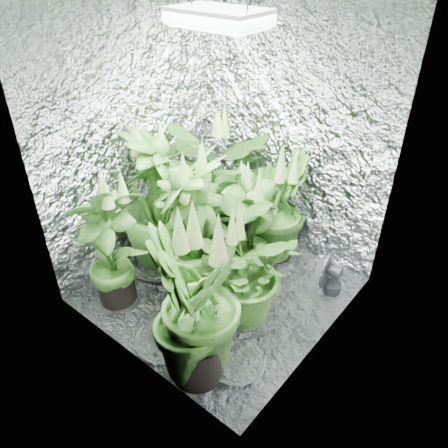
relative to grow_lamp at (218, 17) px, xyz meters
name	(u,v)px	position (x,y,z in m)	size (l,w,h in m)	color
ground	(220,289)	(0.00, 0.00, -1.83)	(1.60, 1.60, 0.00)	silver
walls	(219,166)	(0.00, 0.00, -0.83)	(1.62, 1.62, 2.00)	silver
grow_lamp	(218,17)	(0.00, 0.00, 0.00)	(0.50, 0.30, 0.22)	gray
plant_a	(222,184)	(-0.38, 0.49, -1.28)	(1.24, 1.24, 1.13)	black
plant_b	(251,229)	(0.06, 0.28, -1.41)	(0.57, 0.57, 0.92)	black
plant_c	(279,208)	(0.08, 0.61, -1.39)	(0.56, 0.56, 0.95)	black
plant_d	(158,201)	(-0.58, -0.02, -1.28)	(0.84, 0.84, 1.16)	black
plant_e	(240,272)	(0.27, -0.13, -1.44)	(0.75, 0.75, 0.83)	black
plant_f	(109,245)	(-0.50, -0.53, -1.36)	(0.65, 0.65, 1.02)	black
plant_g	(195,310)	(0.36, -0.64, -1.32)	(0.66, 0.66, 1.12)	black
plant_h	(192,230)	(-0.12, -0.13, -1.28)	(0.83, 0.83, 1.16)	black
circulation_fan	(330,275)	(0.62, 0.49, -1.69)	(0.14, 0.29, 0.33)	black
plant_label	(201,346)	(0.43, -0.67, -1.53)	(0.05, 0.01, 0.09)	white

